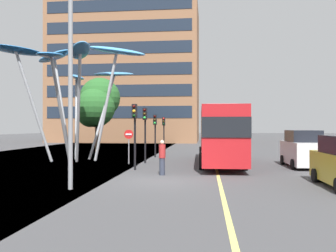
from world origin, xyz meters
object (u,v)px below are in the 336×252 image
at_px(traffic_light_kerb_far, 145,123).
at_px(traffic_light_island_mid, 155,126).
at_px(car_parked_mid, 303,150).
at_px(traffic_light_opposite, 164,127).
at_px(red_bus, 220,132).
at_px(pedestrian, 162,157).
at_px(traffic_light_kerb_near, 135,122).
at_px(no_entry_sign, 129,141).
at_px(leaf_sculpture, 80,67).
at_px(street_lamp, 77,51).

xyz_separation_m(traffic_light_kerb_far, traffic_light_island_mid, (0.01, 4.65, -0.22)).
xyz_separation_m(traffic_light_island_mid, car_parked_mid, (9.95, -5.78, -1.42)).
bearing_deg(traffic_light_opposite, red_bus, -64.99).
distance_m(traffic_light_kerb_far, pedestrian, 6.21).
bearing_deg(traffic_light_opposite, traffic_light_kerb_near, -89.83).
relative_size(traffic_light_kerb_far, car_parked_mid, 0.82).
xyz_separation_m(red_bus, no_entry_sign, (-5.95, -0.48, -0.59)).
relative_size(red_bus, leaf_sculpture, 1.02).
height_order(traffic_light_kerb_far, no_entry_sign, traffic_light_kerb_far).
height_order(traffic_light_kerb_near, no_entry_sign, traffic_light_kerb_near).
relative_size(traffic_light_kerb_far, traffic_light_island_mid, 1.09).
bearing_deg(traffic_light_kerb_near, traffic_light_island_mid, 90.34).
relative_size(leaf_sculpture, traffic_light_opposite, 3.22).
distance_m(leaf_sculpture, traffic_light_opposite, 11.17).
xyz_separation_m(leaf_sculpture, traffic_light_kerb_far, (5.12, -1.58, -4.13)).
bearing_deg(traffic_light_kerb_far, traffic_light_opposite, 89.90).
height_order(traffic_light_kerb_near, traffic_light_opposite, traffic_light_kerb_near).
distance_m(traffic_light_kerb_near, traffic_light_kerb_far, 3.77).
bearing_deg(no_entry_sign, leaf_sculpture, 151.73).
distance_m(traffic_light_kerb_near, street_lamp, 6.95).
xyz_separation_m(traffic_light_opposite, no_entry_sign, (-0.98, -11.14, -0.94)).
relative_size(pedestrian, no_entry_sign, 0.79).
bearing_deg(traffic_light_island_mid, leaf_sculpture, -149.10).
distance_m(traffic_light_island_mid, no_entry_sign, 5.48).
distance_m(traffic_light_kerb_far, traffic_light_opposite, 10.49).
xyz_separation_m(leaf_sculpture, traffic_light_kerb_near, (5.18, -5.35, -4.11)).
distance_m(traffic_light_island_mid, car_parked_mid, 11.59).
bearing_deg(traffic_light_opposite, pedestrian, -83.47).
xyz_separation_m(traffic_light_island_mid, street_lamp, (-0.96, -14.74, 2.95)).
bearing_deg(traffic_light_kerb_far, car_parked_mid, -6.47).
height_order(traffic_light_kerb_far, traffic_light_opposite, traffic_light_kerb_far).
relative_size(traffic_light_island_mid, traffic_light_opposite, 1.01).
relative_size(leaf_sculpture, traffic_light_kerb_far, 2.93).
height_order(leaf_sculpture, no_entry_sign, leaf_sculpture).
relative_size(red_bus, car_parked_mid, 2.46).
bearing_deg(traffic_light_kerb_near, no_entry_sign, 108.18).
distance_m(leaf_sculpture, traffic_light_kerb_near, 8.51).
bearing_deg(traffic_light_kerb_near, traffic_light_opposite, 90.17).
bearing_deg(traffic_light_island_mid, traffic_light_kerb_near, -89.66).
bearing_deg(traffic_light_kerb_far, traffic_light_kerb_near, -89.09).
bearing_deg(traffic_light_island_mid, car_parked_mid, -30.16).
xyz_separation_m(traffic_light_kerb_near, pedestrian, (1.81, -1.88, -1.81)).
bearing_deg(traffic_light_opposite, leaf_sculpture, -119.98).
xyz_separation_m(red_bus, leaf_sculpture, (-10.11, 1.75, 4.71)).
bearing_deg(traffic_light_kerb_far, no_entry_sign, -145.83).
distance_m(traffic_light_opposite, street_lamp, 20.81).
distance_m(traffic_light_kerb_near, traffic_light_island_mid, 8.42).
relative_size(car_parked_mid, street_lamp, 0.52).
bearing_deg(pedestrian, red_bus, 60.27).
xyz_separation_m(traffic_light_opposite, car_parked_mid, (9.94, -11.62, -1.39)).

